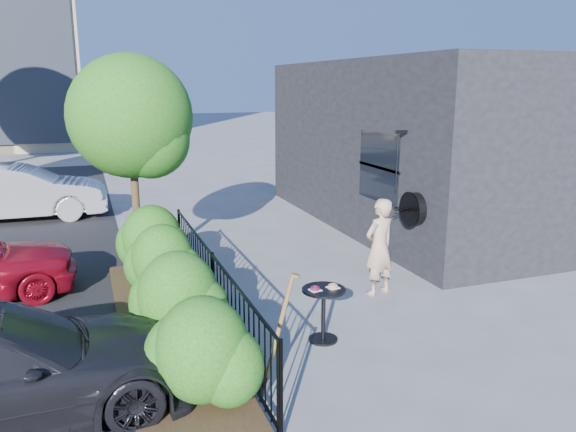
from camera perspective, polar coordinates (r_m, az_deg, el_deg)
name	(u,v)px	position (r m, az deg, el deg)	size (l,w,h in m)	color
ground	(308,310)	(8.95, 2.05, -9.48)	(120.00, 120.00, 0.00)	gray
shop_building	(443,142)	(14.95, 15.45, 7.21)	(6.22, 9.00, 4.00)	black
fence	(213,288)	(8.33, -7.60, -7.22)	(0.05, 6.05, 1.10)	black
planting_bed	(167,327)	(8.43, -12.23, -11.00)	(1.30, 6.00, 0.08)	#382616
shrubs	(170,281)	(8.28, -11.86, -6.49)	(1.10, 5.60, 1.24)	#155914
patio_tree	(135,124)	(10.46, -15.29, 9.00)	(2.20, 2.20, 3.94)	#3F2B19
cafe_table	(324,305)	(7.76, 3.63, -9.00)	(0.60, 0.60, 0.81)	black
woman	(379,247)	(9.46, 9.26, -3.11)	(0.60, 0.39, 1.64)	tan
shovel	(276,342)	(6.46, -1.26, -12.64)	(0.49, 0.19, 1.45)	brown
car_silver	(18,192)	(16.11, -25.70, 2.17)	(1.52, 4.36, 1.44)	#B4B5B9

